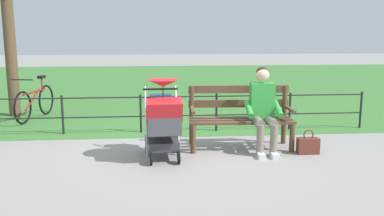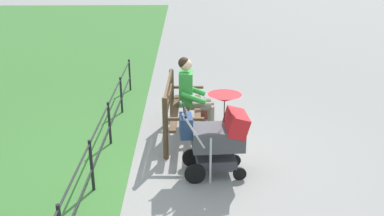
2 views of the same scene
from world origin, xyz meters
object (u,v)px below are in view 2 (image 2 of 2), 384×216
object	(u,v)px
stroller	(218,134)
handbag	(205,110)
park_bench	(179,107)
person_on_bench	(192,92)

from	to	relation	value
stroller	handbag	size ratio (longest dim) A/B	3.11
park_bench	handbag	xyz separation A→B (m)	(-0.95, 0.47, -0.40)
person_on_bench	stroller	size ratio (longest dim) A/B	1.11
stroller	handbag	distance (m)	2.21
stroller	park_bench	bearing A→B (deg)	-156.80
stroller	handbag	xyz separation A→B (m)	(-2.16, -0.05, -0.47)
stroller	person_on_bench	bearing A→B (deg)	-168.97
park_bench	stroller	xyz separation A→B (m)	(1.21, 0.52, 0.07)
handbag	park_bench	bearing A→B (deg)	-26.20
person_on_bench	stroller	bearing A→B (deg)	11.03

